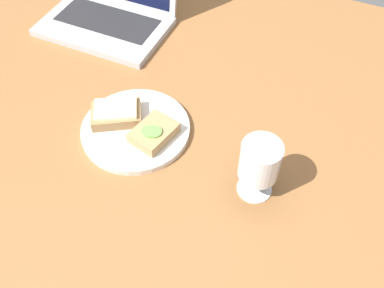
{
  "coord_description": "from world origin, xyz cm",
  "views": [
    {
      "loc": [
        31.17,
        -52.97,
        75.62
      ],
      "look_at": [
        8.93,
        -3.54,
        8.0
      ],
      "focal_mm": 40.0,
      "sensor_mm": 36.0,
      "label": 1
    }
  ],
  "objects_px": {
    "sandwich_with_cheese": "(116,113)",
    "plate": "(136,129)",
    "wine_glass": "(260,163)",
    "laptop": "(110,9)",
    "sandwich_with_cucumber": "(154,133)"
  },
  "relations": [
    {
      "from": "plate",
      "to": "laptop",
      "type": "height_order",
      "value": "laptop"
    },
    {
      "from": "sandwich_with_cheese",
      "to": "plate",
      "type": "bearing_deg",
      "value": -7.49
    },
    {
      "from": "plate",
      "to": "wine_glass",
      "type": "relative_size",
      "value": 1.78
    },
    {
      "from": "sandwich_with_cheese",
      "to": "sandwich_with_cucumber",
      "type": "bearing_deg",
      "value": -7.84
    },
    {
      "from": "plate",
      "to": "wine_glass",
      "type": "distance_m",
      "value": 0.3
    },
    {
      "from": "laptop",
      "to": "wine_glass",
      "type": "bearing_deg",
      "value": -33.58
    },
    {
      "from": "plate",
      "to": "sandwich_with_cucumber",
      "type": "distance_m",
      "value": 0.05
    },
    {
      "from": "sandwich_with_cucumber",
      "to": "wine_glass",
      "type": "bearing_deg",
      "value": -6.73
    },
    {
      "from": "sandwich_with_cucumber",
      "to": "wine_glass",
      "type": "distance_m",
      "value": 0.25
    },
    {
      "from": "plate",
      "to": "sandwich_with_cucumber",
      "type": "relative_size",
      "value": 2.21
    },
    {
      "from": "plate",
      "to": "wine_glass",
      "type": "bearing_deg",
      "value": -6.98
    },
    {
      "from": "plate",
      "to": "wine_glass",
      "type": "xyz_separation_m",
      "value": [
        0.29,
        -0.04,
        0.08
      ]
    },
    {
      "from": "plate",
      "to": "sandwich_with_cucumber",
      "type": "height_order",
      "value": "sandwich_with_cucumber"
    },
    {
      "from": "plate",
      "to": "laptop",
      "type": "distance_m",
      "value": 0.42
    },
    {
      "from": "sandwich_with_cheese",
      "to": "wine_glass",
      "type": "bearing_deg",
      "value": -7.06
    }
  ]
}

